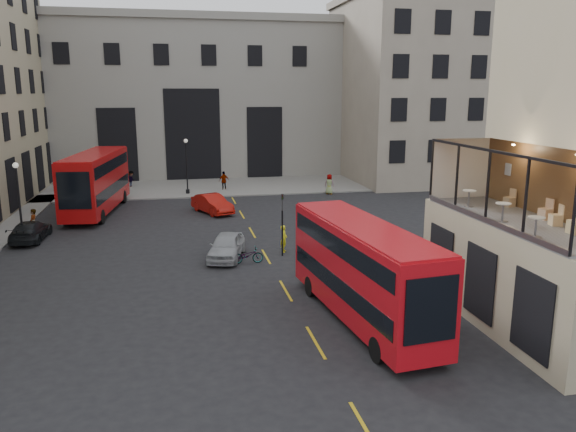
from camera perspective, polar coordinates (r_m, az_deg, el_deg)
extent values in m
plane|color=black|center=(23.34, 7.68, -12.18)|extent=(140.00, 140.00, 0.00)
cube|color=black|center=(24.62, 18.90, -6.42)|extent=(0.08, 9.20, 3.00)
cube|color=brown|center=(25.33, 25.41, 3.01)|extent=(0.04, 10.00, 2.90)
cube|color=beige|center=(28.70, 17.10, 4.66)|extent=(3.00, 0.04, 2.90)
cube|color=black|center=(24.30, 22.94, 6.33)|extent=(3.00, 10.00, 0.04)
cube|color=slate|center=(23.92, 19.40, -0.28)|extent=(0.12, 10.00, 0.18)
cube|color=black|center=(23.50, 19.89, 6.27)|extent=(0.12, 10.00, 0.10)
cube|color=beige|center=(27.88, 21.45, 4.44)|extent=(0.04, 0.45, 0.55)
cylinder|color=#FFD899|center=(26.41, 21.94, 6.73)|extent=(0.12, 0.12, 0.05)
cube|color=tan|center=(25.33, 21.93, -5.54)|extent=(3.00, 11.00, 4.50)
cube|color=slate|center=(24.75, 22.36, -0.46)|extent=(3.00, 10.00, 0.10)
cube|color=gray|center=(67.99, -9.93, 11.78)|extent=(34.00, 10.00, 18.00)
cube|color=gray|center=(68.45, -10.21, 18.99)|extent=(35.00, 10.60, 0.80)
cube|color=black|center=(63.13, -9.64, 8.11)|extent=(6.00, 0.12, 10.00)
cube|color=black|center=(63.44, -16.89, 6.86)|extent=(4.00, 0.12, 8.00)
cube|color=black|center=(63.99, -2.37, 7.43)|extent=(4.00, 0.12, 8.00)
cube|color=gray|center=(65.84, 13.15, 12.49)|extent=(16.00, 18.00, 20.00)
cube|color=slate|center=(58.77, -10.26, 2.91)|extent=(40.00, 12.00, 0.12)
cylinder|color=black|center=(33.60, -0.58, -1.78)|extent=(0.10, 0.10, 2.80)
imported|color=black|center=(33.18, -0.58, 1.40)|extent=(0.16, 0.20, 1.00)
cylinder|color=black|center=(49.30, -20.51, 2.05)|extent=(0.10, 0.10, 2.80)
imported|color=black|center=(49.01, -20.68, 4.23)|extent=(0.16, 0.20, 1.00)
cylinder|color=black|center=(39.86, -25.59, 0.88)|extent=(0.14, 0.14, 5.00)
cylinder|color=black|center=(40.33, -25.29, -2.25)|extent=(0.36, 0.36, 0.50)
sphere|color=silver|center=(39.47, -25.95, 4.65)|extent=(0.36, 0.36, 0.36)
cylinder|color=black|center=(54.45, -10.24, 4.75)|extent=(0.14, 0.14, 5.00)
cylinder|color=black|center=(54.79, -10.15, 2.42)|extent=(0.36, 0.36, 0.50)
sphere|color=silver|center=(54.16, -10.35, 7.53)|extent=(0.36, 0.36, 0.36)
cube|color=#B60C15|center=(24.23, 7.58, -5.42)|extent=(3.57, 10.91, 3.80)
cube|color=black|center=(24.39, 7.54, -6.62)|extent=(3.55, 10.34, 0.78)
cube|color=black|center=(23.89, 7.66, -2.76)|extent=(3.55, 10.34, 0.78)
cube|color=#B60C15|center=(23.70, 7.71, -0.99)|extent=(3.45, 10.69, 0.12)
cylinder|color=black|center=(27.39, 2.30, -7.15)|extent=(0.38, 1.00, 0.97)
cylinder|color=black|center=(28.18, 6.52, -6.65)|extent=(0.38, 1.00, 0.97)
cylinder|color=black|center=(21.32, 9.09, -13.28)|extent=(0.38, 1.00, 0.97)
cylinder|color=black|center=(22.32, 14.25, -12.29)|extent=(0.38, 1.00, 0.97)
cube|color=#AB0B0C|center=(48.12, -18.91, 3.38)|extent=(4.22, 12.44, 4.32)
cube|color=black|center=(48.21, -18.86, 2.67)|extent=(4.18, 11.79, 0.89)
cube|color=black|center=(47.94, -19.02, 4.95)|extent=(4.18, 11.79, 0.89)
cube|color=#AB0B0C|center=(47.84, -19.09, 5.98)|extent=(4.08, 12.19, 0.13)
cylinder|color=black|center=(52.49, -19.07, 1.81)|extent=(0.44, 1.14, 1.11)
cylinder|color=black|center=(51.91, -16.36, 1.88)|extent=(0.44, 1.14, 1.11)
cylinder|color=black|center=(44.78, -21.59, -0.14)|extent=(0.44, 1.14, 1.11)
cylinder|color=black|center=(44.10, -18.45, -0.09)|extent=(0.44, 1.14, 1.11)
imported|color=#9FA3A7|center=(33.47, -6.27, -3.05)|extent=(2.93, 4.74, 1.51)
imported|color=#A9110A|center=(46.06, -7.70, 1.24)|extent=(3.38, 4.88, 1.53)
imported|color=black|center=(40.93, -24.71, -1.38)|extent=(2.12, 4.72, 1.34)
imported|color=gray|center=(32.48, -4.14, -4.01)|extent=(1.82, 0.64, 0.95)
imported|color=yellow|center=(34.57, -0.43, -2.31)|extent=(0.58, 0.71, 1.69)
imported|color=gray|center=(55.53, -18.42, 2.80)|extent=(0.90, 0.71, 1.83)
imported|color=gray|center=(59.85, -15.64, 3.61)|extent=(1.03, 1.30, 1.76)
imported|color=gray|center=(56.48, -6.52, 3.57)|extent=(1.22, 0.80, 1.92)
imported|color=gray|center=(54.18, 4.21, 3.24)|extent=(1.13, 1.06, 1.94)
imported|color=gray|center=(41.65, -24.44, -0.68)|extent=(0.56, 0.78, 1.98)
cylinder|color=beige|center=(21.87, 23.95, -0.14)|extent=(0.60, 0.60, 0.04)
cylinder|color=slate|center=(21.94, 23.87, -1.05)|extent=(0.08, 0.08, 0.70)
cylinder|color=slate|center=(22.02, 23.79, -1.94)|extent=(0.44, 0.44, 0.03)
cylinder|color=silver|center=(24.05, 21.05, 1.20)|extent=(0.60, 0.60, 0.04)
cylinder|color=slate|center=(24.11, 20.98, 0.36)|extent=(0.08, 0.08, 0.70)
cylinder|color=slate|center=(24.19, 20.91, -0.47)|extent=(0.44, 0.44, 0.03)
cylinder|color=silver|center=(26.66, 17.95, 2.47)|extent=(0.60, 0.60, 0.04)
cylinder|color=slate|center=(26.72, 17.90, 1.71)|extent=(0.08, 0.08, 0.70)
cylinder|color=slate|center=(26.79, 17.85, 0.96)|extent=(0.44, 0.44, 0.03)
cube|color=#D4B67A|center=(23.15, 27.17, -1.00)|extent=(0.50, 0.50, 0.50)
cube|color=#DDB680|center=(24.22, 25.54, -0.36)|extent=(0.48, 0.48, 0.44)
cube|color=#DDB680|center=(24.22, 26.02, 0.60)|extent=(0.11, 0.41, 0.39)
cube|color=tan|center=(25.18, 24.67, 0.19)|extent=(0.48, 0.48, 0.45)
cube|color=tan|center=(25.24, 25.06, 1.17)|extent=(0.11, 0.42, 0.40)
cube|color=tan|center=(27.34, 21.56, 1.34)|extent=(0.47, 0.47, 0.43)
cube|color=tan|center=(27.40, 21.90, 2.20)|extent=(0.12, 0.40, 0.38)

